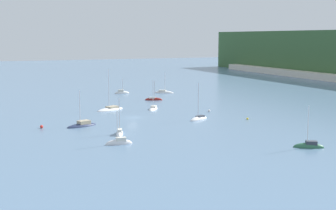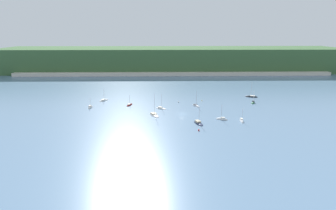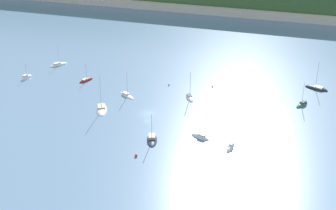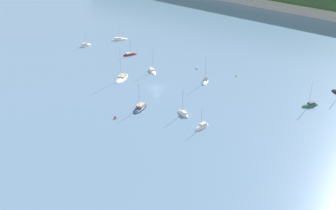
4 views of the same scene
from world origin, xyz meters
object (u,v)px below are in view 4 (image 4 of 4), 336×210
sailboat_10 (152,71)px  sailboat_9 (140,108)px  sailboat_8 (85,46)px  mooring_buoy_1 (197,68)px  sailboat_6 (310,106)px  sailboat_2 (130,55)px  sailboat_7 (122,78)px  mooring_buoy_0 (236,76)px  sailboat_4 (119,40)px  mooring_buoy_2 (115,117)px  sailboat_1 (205,82)px  sailboat_5 (183,114)px  sailboat_0 (202,127)px

sailboat_10 → sailboat_9: bearing=-21.3°
sailboat_8 → mooring_buoy_1: bearing=-70.7°
sailboat_6 → sailboat_2: bearing=-58.5°
sailboat_2 → sailboat_6: sailboat_6 is taller
sailboat_7 → mooring_buoy_0: bearing=108.4°
sailboat_2 → sailboat_6: 71.06m
sailboat_4 → mooring_buoy_2: sailboat_4 is taller
sailboat_1 → sailboat_7: (-22.73, -15.88, 0.01)m
sailboat_5 → sailboat_8: sailboat_5 is taller
sailboat_0 → sailboat_1: sailboat_1 is taller
sailboat_9 → sailboat_7: bearing=-140.7°
sailboat_7 → sailboat_10: 11.86m
sailboat_7 → mooring_buoy_0: sailboat_7 is taller
sailboat_1 → sailboat_7: sailboat_7 is taller
sailboat_0 → sailboat_6: bearing=159.2°
sailboat_4 → mooring_buoy_1: size_ratio=12.25×
mooring_buoy_1 → sailboat_2: bearing=-169.2°
sailboat_2 → mooring_buoy_0: sailboat_2 is taller
sailboat_8 → mooring_buoy_2: 64.73m
sailboat_6 → mooring_buoy_0: 29.46m
sailboat_8 → sailboat_7: bearing=-103.5°
sailboat_5 → sailboat_9: size_ratio=0.95×
sailboat_7 → sailboat_2: bearing=-167.2°
sailboat_4 → sailboat_5: size_ratio=0.97×
sailboat_7 → mooring_buoy_2: (19.33, -21.07, 0.27)m
sailboat_6 → sailboat_7: (-56.58, -21.43, -0.02)m
sailboat_1 → mooring_buoy_1: size_ratio=14.68×
sailboat_6 → sailboat_7: sailboat_7 is taller
sailboat_0 → sailboat_1: (-18.05, 25.63, -0.02)m
sailboat_2 → sailboat_6: size_ratio=0.82×
sailboat_0 → mooring_buoy_1: 43.03m
sailboat_6 → sailboat_10: sailboat_10 is taller
mooring_buoy_0 → mooring_buoy_1: size_ratio=0.77×
sailboat_2 → sailboat_7: sailboat_7 is taller
sailboat_6 → sailboat_9: sailboat_9 is taller
sailboat_1 → mooring_buoy_1: sailboat_1 is taller
sailboat_0 → sailboat_8: sailboat_0 is taller
sailboat_9 → sailboat_4: bearing=-148.0°
sailboat_8 → mooring_buoy_1: 49.48m
sailboat_4 → sailboat_5: (63.04, -35.48, 0.02)m
mooring_buoy_0 → mooring_buoy_1: (-14.11, -3.12, 0.08)m
sailboat_6 → sailboat_1: bearing=-51.7°
sailboat_9 → sailboat_2: bearing=-150.8°
sailboat_5 → sailboat_0: bearing=-178.4°
sailboat_4 → mooring_buoy_0: 58.52m
sailboat_5 → sailboat_8: bearing=1.5°
sailboat_6 → sailboat_8: sailboat_6 is taller
sailboat_9 → sailboat_10: bearing=-163.9°
sailboat_6 → mooring_buoy_2: size_ratio=11.91×
sailboat_0 → sailboat_9: sailboat_9 is taller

